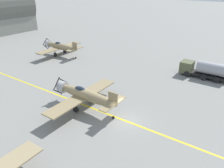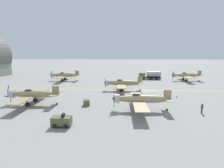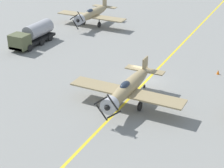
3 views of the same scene
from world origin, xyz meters
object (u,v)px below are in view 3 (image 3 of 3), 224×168
at_px(airplane_mid_center, 128,88).
at_px(fuel_tanker, 33,35).
at_px(airplane_near_right, 92,14).
at_px(traffic_cone, 218,72).

relative_size(airplane_mid_center, fuel_tanker, 1.50).
relative_size(airplane_near_right, traffic_cone, 21.82).
height_order(airplane_mid_center, fuel_tanker, airplane_mid_center).
bearing_deg(traffic_cone, fuel_tanker, 3.57).
xyz_separation_m(airplane_mid_center, airplane_near_right, (16.68, -22.32, -0.00)).
bearing_deg(traffic_cone, airplane_mid_center, 61.09).
height_order(airplane_mid_center, airplane_near_right, same).
bearing_deg(airplane_near_right, traffic_cone, 162.18).
distance_m(fuel_tanker, traffic_cone, 26.45).
distance_m(airplane_mid_center, fuel_tanker, 22.30).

